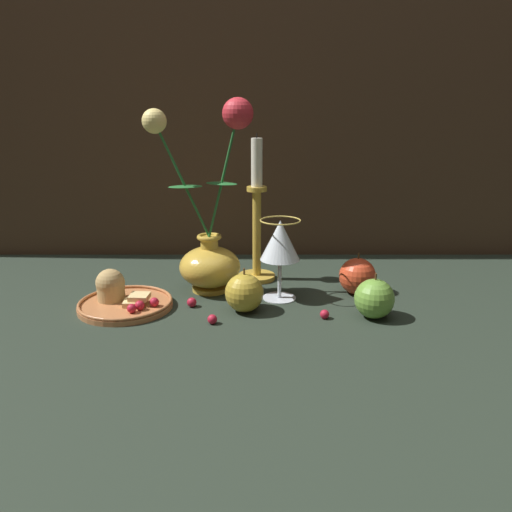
{
  "coord_description": "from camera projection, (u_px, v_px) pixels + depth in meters",
  "views": [
    {
      "loc": [
        0.02,
        -0.95,
        0.38
      ],
      "look_at": [
        0.03,
        -0.02,
        0.1
      ],
      "focal_mm": 35.0,
      "sensor_mm": 36.0,
      "label": 1
    }
  ],
  "objects": [
    {
      "name": "candlestick",
      "position": [
        256.0,
        225.0,
        1.12
      ],
      "size": [
        0.08,
        0.08,
        0.33
      ],
      "color": "gold",
      "rests_on": "ground_plane"
    },
    {
      "name": "apple_at_table_edge",
      "position": [
        373.0,
        299.0,
        0.93
      ],
      "size": [
        0.07,
        0.07,
        0.09
      ],
      "color": "#669938",
      "rests_on": "ground_plane"
    },
    {
      "name": "apple_near_glass",
      "position": [
        241.0,
        293.0,
        0.96
      ],
      "size": [
        0.07,
        0.07,
        0.09
      ],
      "color": "#B2932D",
      "rests_on": "ground_plane"
    },
    {
      "name": "wine_glass",
      "position": [
        279.0,
        243.0,
        1.0
      ],
      "size": [
        0.08,
        0.08,
        0.17
      ],
      "color": "silver",
      "rests_on": "ground_plane"
    },
    {
      "name": "berry_near_plate",
      "position": [
        191.0,
        302.0,
        0.98
      ],
      "size": [
        0.02,
        0.02,
        0.02
      ],
      "primitive_type": "sphere",
      "color": "#AD192D",
      "rests_on": "ground_plane"
    },
    {
      "name": "apple_beside_vase",
      "position": [
        356.0,
        276.0,
        1.05
      ],
      "size": [
        0.08,
        0.08,
        0.09
      ],
      "color": "#D14223",
      "rests_on": "ground_plane"
    },
    {
      "name": "vase",
      "position": [
        209.0,
        240.0,
        1.05
      ],
      "size": [
        0.22,
        0.13,
        0.4
      ],
      "color": "gold",
      "rests_on": "ground_plane"
    },
    {
      "name": "wall_back",
      "position": [
        245.0,
        12.0,
        1.19
      ],
      "size": [
        2.4,
        0.04,
        1.2
      ],
      "primitive_type": "cube",
      "color": "#422D1E",
      "rests_on": "ground_plane"
    },
    {
      "name": "plate_with_pastries",
      "position": [
        120.0,
        298.0,
        0.98
      ],
      "size": [
        0.18,
        0.18,
        0.07
      ],
      "color": "#B77042",
      "rests_on": "ground_plane"
    },
    {
      "name": "berry_front_center",
      "position": [
        211.0,
        319.0,
        0.91
      ],
      "size": [
        0.02,
        0.02,
        0.02
      ],
      "primitive_type": "sphere",
      "color": "#AD192D",
      "rests_on": "ground_plane"
    },
    {
      "name": "berry_by_glass_stem",
      "position": [
        323.0,
        314.0,
        0.93
      ],
      "size": [
        0.02,
        0.02,
        0.02
      ],
      "primitive_type": "sphere",
      "color": "#AD192D",
      "rests_on": "ground_plane"
    },
    {
      "name": "ground_plane",
      "position": [
        244.0,
        300.0,
        1.02
      ],
      "size": [
        2.4,
        2.4,
        0.0
      ],
      "primitive_type": "plane",
      "color": "#232D23",
      "rests_on": "ground"
    }
  ]
}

